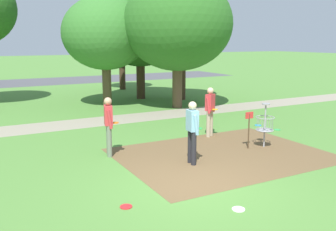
% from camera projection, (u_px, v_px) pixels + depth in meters
% --- Properties ---
extents(ground_plane, '(160.00, 160.00, 0.00)m').
position_uv_depth(ground_plane, '(197.00, 187.00, 8.57)').
color(ground_plane, '#518438').
extents(dirt_tee_pad, '(5.90, 4.48, 0.01)m').
position_uv_depth(dirt_tee_pad, '(222.00, 154.00, 11.02)').
color(dirt_tee_pad, brown).
rests_on(dirt_tee_pad, ground).
extents(disc_golf_basket, '(0.98, 0.58, 1.39)m').
position_uv_depth(disc_golf_basket, '(263.00, 124.00, 11.64)').
color(disc_golf_basket, '#9E9EA3').
rests_on(disc_golf_basket, ground).
extents(player_throwing, '(0.42, 0.48, 1.71)m').
position_uv_depth(player_throwing, '(192.00, 129.00, 10.02)').
color(player_throwing, '#232328').
rests_on(player_throwing, ground).
extents(player_waiting_left, '(0.44, 0.49, 1.71)m').
position_uv_depth(player_waiting_left, '(109.00, 123.00, 10.73)').
color(player_waiting_left, slate).
rests_on(player_waiting_left, ground).
extents(player_waiting_right, '(0.49, 0.45, 1.71)m').
position_uv_depth(player_waiting_right, '(210.00, 109.00, 12.93)').
color(player_waiting_right, tan).
rests_on(player_waiting_right, ground).
extents(frisbee_by_tee, '(0.23, 0.23, 0.02)m').
position_uv_depth(frisbee_by_tee, '(277.00, 130.00, 14.03)').
color(frisbee_by_tee, green).
rests_on(frisbee_by_tee, ground).
extents(frisbee_mid_grass, '(0.25, 0.25, 0.02)m').
position_uv_depth(frisbee_mid_grass, '(258.00, 125.00, 14.76)').
color(frisbee_mid_grass, '#1E93DB').
rests_on(frisbee_mid_grass, ground).
extents(frisbee_far_left, '(0.25, 0.25, 0.02)m').
position_uv_depth(frisbee_far_left, '(126.00, 207.00, 7.55)').
color(frisbee_far_left, red).
rests_on(frisbee_far_left, ground).
extents(frisbee_far_right, '(0.26, 0.26, 0.02)m').
position_uv_depth(frisbee_far_right, '(196.00, 127.00, 14.55)').
color(frisbee_far_right, red).
rests_on(frisbee_far_right, ground).
extents(frisbee_scattered_a, '(0.26, 0.26, 0.02)m').
position_uv_depth(frisbee_scattered_a, '(238.00, 209.00, 7.44)').
color(frisbee_scattered_a, white).
rests_on(frisbee_scattered_a, ground).
extents(tree_near_right, '(3.20, 3.20, 5.26)m').
position_uv_depth(tree_near_right, '(121.00, 31.00, 24.91)').
color(tree_near_right, '#422D1E').
rests_on(tree_near_right, ground).
extents(tree_mid_left, '(5.24, 5.24, 6.27)m').
position_uv_depth(tree_mid_left, '(178.00, 24.00, 17.90)').
color(tree_mid_left, brown).
rests_on(tree_mid_left, ground).
extents(tree_mid_right, '(3.97, 3.97, 5.59)m').
position_uv_depth(tree_mid_right, '(182.00, 29.00, 20.53)').
color(tree_mid_right, '#422D1E').
rests_on(tree_mid_right, ground).
extents(tree_far_left, '(5.05, 5.05, 6.13)m').
position_uv_depth(tree_far_left, '(140.00, 28.00, 20.83)').
color(tree_far_left, '#422D1E').
rests_on(tree_far_left, ground).
extents(tree_far_center, '(4.28, 4.28, 5.45)m').
position_uv_depth(tree_far_center, '(105.00, 33.00, 18.64)').
color(tree_far_center, brown).
rests_on(tree_far_center, ground).
extents(parking_lot_strip, '(36.00, 6.00, 0.01)m').
position_uv_depth(parking_lot_strip, '(29.00, 82.00, 29.90)').
color(parking_lot_strip, '#4C4C51').
rests_on(parking_lot_strip, ground).
extents(gravel_path, '(40.00, 1.80, 0.00)m').
position_uv_depth(gravel_path, '(93.00, 122.00, 15.39)').
color(gravel_path, gray).
rests_on(gravel_path, ground).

